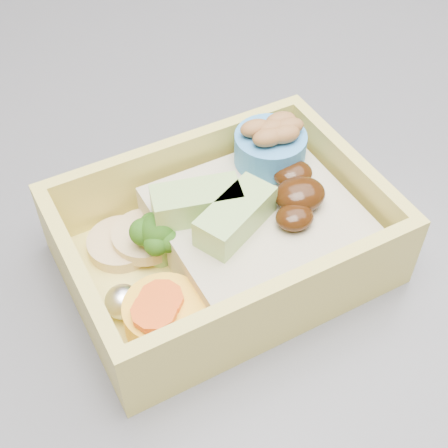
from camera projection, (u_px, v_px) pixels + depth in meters
name	position (u px, v px, depth m)	size (l,w,h in m)	color
bento_box	(231.00, 232.00, 0.38)	(0.21, 0.17, 0.07)	#DBC95A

